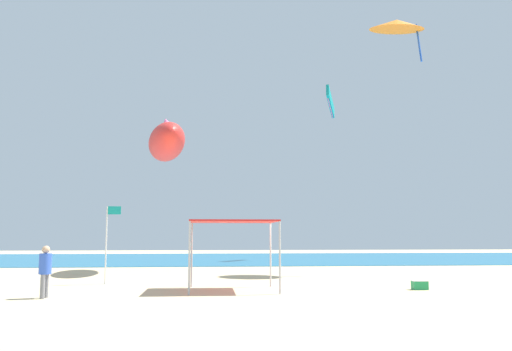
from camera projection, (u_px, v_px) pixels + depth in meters
ground at (289, 289)px, 20.84m from camera, size 110.00×110.00×0.10m
ocean_strip at (243, 258)px, 47.85m from camera, size 110.00×25.85×0.03m
canopy_tent at (233, 224)px, 20.13m from camera, size 3.25×2.85×2.61m
person_near_tent at (45, 267)px, 17.44m from camera, size 0.41×0.46×1.71m
banner_flag at (108, 236)px, 22.69m from camera, size 0.61×0.06×3.30m
cooler_box at (420, 285)px, 20.12m from camera, size 0.57×0.37×0.35m
kite_inflatable_red at (166, 142)px, 31.10m from camera, size 3.52×7.26×2.79m
kite_delta_orange at (397, 25)px, 30.67m from camera, size 3.36×3.40×2.79m
kite_parafoil_teal at (330, 102)px, 46.89m from camera, size 1.55×3.64×2.30m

